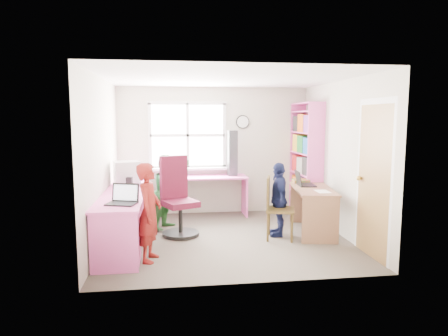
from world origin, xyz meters
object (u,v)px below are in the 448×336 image
(swivel_chair, at_px, (178,201))
(person_red, at_px, (149,212))
(cd_tower, at_px, (232,153))
(potted_plant, at_px, (185,168))
(person_navy, at_px, (279,199))
(l_desk, at_px, (137,216))
(right_desk, at_px, (313,200))
(laptop_left, at_px, (123,199))
(person_green, at_px, (168,192))
(crt_monitor, at_px, (127,173))
(wooden_chair, at_px, (276,205))
(laptop_right, at_px, (303,182))
(bookshelf, at_px, (306,163))

(swivel_chair, height_order, person_red, person_red)
(cd_tower, xyz_separation_m, potted_plant, (-0.89, -0.07, -0.26))
(swivel_chair, distance_m, person_navy, 1.57)
(l_desk, distance_m, right_desk, 2.75)
(laptop_left, bearing_deg, person_navy, 36.50)
(person_red, relative_size, person_navy, 1.10)
(l_desk, height_order, person_green, person_green)
(right_desk, xyz_separation_m, person_navy, (-0.59, -0.09, 0.05))
(l_desk, xyz_separation_m, crt_monitor, (-0.22, 0.94, 0.49))
(swivel_chair, xyz_separation_m, wooden_chair, (1.46, -0.42, -0.02))
(laptop_right, height_order, person_green, person_green)
(person_navy, bearing_deg, swivel_chair, -91.35)
(laptop_left, bearing_deg, right_desk, 34.21)
(laptop_right, bearing_deg, bookshelf, -16.29)
(laptop_right, xyz_separation_m, person_green, (-2.21, 0.31, -0.16))
(swivel_chair, height_order, laptop_right, swivel_chair)
(laptop_right, bearing_deg, person_navy, 128.97)
(laptop_right, relative_size, cd_tower, 0.46)
(laptop_left, distance_m, person_navy, 2.41)
(potted_plant, bearing_deg, crt_monitor, -142.26)
(l_desk, relative_size, bookshelf, 1.40)
(swivel_chair, bearing_deg, bookshelf, -3.95)
(wooden_chair, xyz_separation_m, person_navy, (0.09, 0.16, 0.06))
(crt_monitor, bearing_deg, potted_plant, 23.00)
(laptop_left, bearing_deg, crt_monitor, 110.48)
(laptop_right, bearing_deg, cd_tower, 47.95)
(laptop_right, distance_m, cd_tower, 1.54)
(cd_tower, bearing_deg, crt_monitor, -164.58)
(l_desk, distance_m, crt_monitor, 1.08)
(crt_monitor, height_order, laptop_right, crt_monitor)
(bookshelf, bearing_deg, person_green, -168.91)
(laptop_left, bearing_deg, cd_tower, 68.67)
(person_green, relative_size, person_navy, 1.07)
(bookshelf, relative_size, laptop_right, 5.45)
(crt_monitor, bearing_deg, laptop_left, -100.63)
(l_desk, relative_size, swivel_chair, 2.40)
(crt_monitor, relative_size, person_green, 0.38)
(bookshelf, xyz_separation_m, cd_tower, (-1.33, 0.29, 0.17))
(wooden_chair, bearing_deg, cd_tower, 121.40)
(laptop_left, xyz_separation_m, person_green, (0.55, 1.47, -0.19))
(right_desk, height_order, cd_tower, cd_tower)
(right_desk, height_order, wooden_chair, wooden_chair)
(right_desk, bearing_deg, laptop_left, -153.10)
(bookshelf, bearing_deg, swivel_chair, -159.49)
(laptop_left, relative_size, person_red, 0.34)
(wooden_chair, distance_m, potted_plant, 2.04)
(person_red, distance_m, person_navy, 2.11)
(swivel_chair, height_order, crt_monitor, swivel_chair)
(person_red, bearing_deg, laptop_left, 95.12)
(person_red, bearing_deg, wooden_chair, -58.09)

